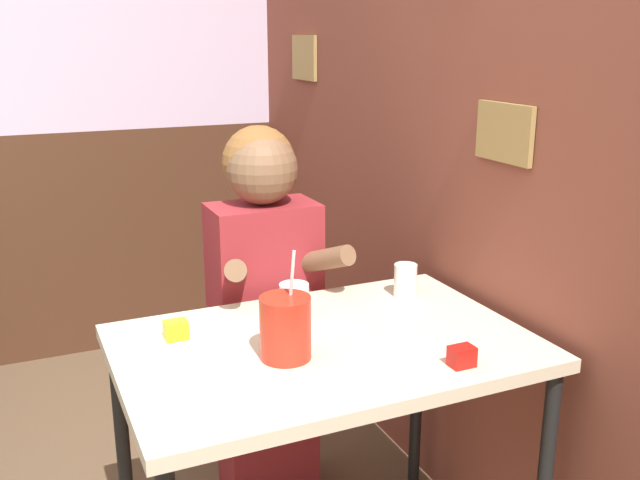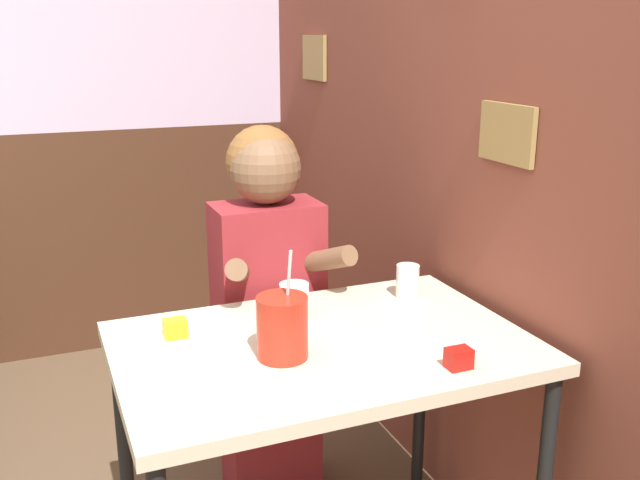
{
  "view_description": "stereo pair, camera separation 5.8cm",
  "coord_description": "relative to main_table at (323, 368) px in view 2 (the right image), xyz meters",
  "views": [
    {
      "loc": [
        0.1,
        -1.16,
        1.53
      ],
      "look_at": [
        0.86,
        0.52,
        1.0
      ],
      "focal_mm": 40.0,
      "sensor_mm": 36.0,
      "label": 1
    },
    {
      "loc": [
        0.16,
        -1.19,
        1.53
      ],
      "look_at": [
        0.86,
        0.52,
        1.0
      ],
      "focal_mm": 40.0,
      "sensor_mm": 36.0,
      "label": 2
    }
  ],
  "objects": [
    {
      "name": "cocktail_pitcher",
      "position": [
        -0.13,
        -0.05,
        0.15
      ],
      "size": [
        0.13,
        0.13,
        0.28
      ],
      "color": "#B22819",
      "rests_on": "main_table"
    },
    {
      "name": "main_table",
      "position": [
        0.0,
        0.0,
        0.0
      ],
      "size": [
        1.06,
        0.71,
        0.77
      ],
      "color": "beige",
      "rests_on": "ground_plane"
    },
    {
      "name": "person_seated",
      "position": [
        0.02,
        0.51,
        -0.01
      ],
      "size": [
        0.42,
        0.42,
        1.27
      ],
      "color": "maroon",
      "rests_on": "ground_plane"
    },
    {
      "name": "glass_center",
      "position": [
        0.36,
        0.2,
        0.13
      ],
      "size": [
        0.07,
        0.07,
        0.1
      ],
      "color": "silver",
      "rests_on": "main_table"
    },
    {
      "name": "condiment_mustard",
      "position": [
        -0.35,
        0.17,
        0.1
      ],
      "size": [
        0.06,
        0.04,
        0.05
      ],
      "color": "yellow",
      "rests_on": "main_table"
    },
    {
      "name": "glass_near_pitcher",
      "position": [
        -0.01,
        0.17,
        0.13
      ],
      "size": [
        0.08,
        0.08,
        0.1
      ],
      "color": "silver",
      "rests_on": "main_table"
    },
    {
      "name": "brick_wall_right",
      "position": [
        0.6,
        0.78,
        0.66
      ],
      "size": [
        0.08,
        4.32,
        2.7
      ],
      "color": "brown",
      "rests_on": "ground_plane"
    },
    {
      "name": "condiment_ketchup",
      "position": [
        0.24,
        -0.26,
        0.1
      ],
      "size": [
        0.06,
        0.04,
        0.05
      ],
      "color": "#B7140F",
      "rests_on": "main_table"
    }
  ]
}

